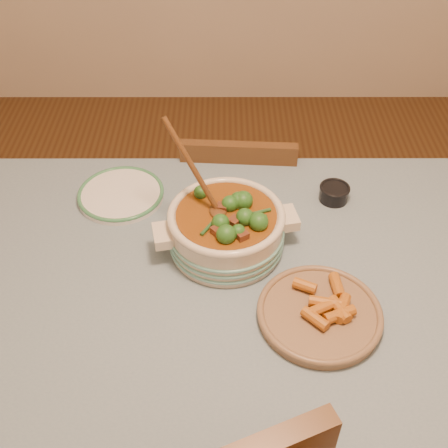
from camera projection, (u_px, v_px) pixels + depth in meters
name	position (u px, v px, depth m)	size (l,w,h in m)	color
floor	(235.00, 422.00, 1.98)	(4.50, 4.50, 0.00)	#492914
dining_table	(238.00, 303.00, 1.53)	(1.68, 1.08, 0.76)	brown
stew_casserole	(226.00, 226.00, 1.51)	(0.40, 0.36, 0.37)	beige
white_plate	(121.00, 194.00, 1.71)	(0.34, 0.34, 0.02)	white
condiment_bowl	(334.00, 192.00, 1.70)	(0.11, 0.11, 0.05)	black
fried_plate	(320.00, 312.00, 1.37)	(0.40, 0.40, 0.05)	olive
chair_far	(238.00, 207.00, 2.13)	(0.41, 0.41, 0.82)	#56371A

